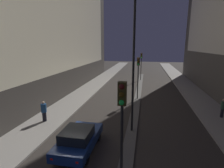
% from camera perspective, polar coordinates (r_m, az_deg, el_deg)
% --- Properties ---
extents(building_left, '(6.01, 36.47, 18.74)m').
position_cam_1_polar(building_left, '(24.77, -20.55, 19.10)').
color(building_left, '#423D38').
rests_on(building_left, ground).
extents(median_strip, '(0.77, 34.04, 0.11)m').
position_cam_1_polar(median_strip, '(21.86, 8.39, -3.99)').
color(median_strip, '#56544F').
rests_on(median_strip, ground).
extents(traffic_light_near, '(0.32, 0.42, 4.79)m').
position_cam_1_polar(traffic_light_near, '(6.82, 3.24, -9.95)').
color(traffic_light_near, black).
rests_on(traffic_light_near, median_strip).
extents(traffic_light_mid, '(0.32, 0.42, 4.79)m').
position_cam_1_polar(traffic_light_mid, '(20.01, 8.56, 4.92)').
color(traffic_light_mid, black).
rests_on(traffic_light_mid, median_strip).
extents(traffic_light_far, '(0.32, 0.42, 4.79)m').
position_cam_1_polar(traffic_light_far, '(31.57, 9.54, 7.64)').
color(traffic_light_far, black).
rests_on(traffic_light_far, median_strip).
extents(street_lamp, '(0.58, 0.58, 9.83)m').
position_cam_1_polar(street_lamp, '(11.92, 7.28, 16.05)').
color(street_lamp, black).
rests_on(street_lamp, median_strip).
extents(car_left_lane, '(1.93, 4.03, 1.44)m').
position_cam_1_polar(car_left_lane, '(11.15, -10.87, -17.21)').
color(car_left_lane, navy).
rests_on(car_left_lane, ground).
extents(pedestrian_on_left_sidewalk, '(0.44, 0.44, 1.69)m').
position_cam_1_polar(pedestrian_on_left_sidewalk, '(15.40, -21.34, -8.19)').
color(pedestrian_on_left_sidewalk, black).
rests_on(pedestrian_on_left_sidewalk, sidewalk_left).
extents(pedestrian_on_right_sidewalk, '(0.32, 0.32, 1.65)m').
position_cam_1_polar(pedestrian_on_right_sidewalk, '(17.82, 32.42, -6.52)').
color(pedestrian_on_right_sidewalk, black).
rests_on(pedestrian_on_right_sidewalk, sidewalk_right).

